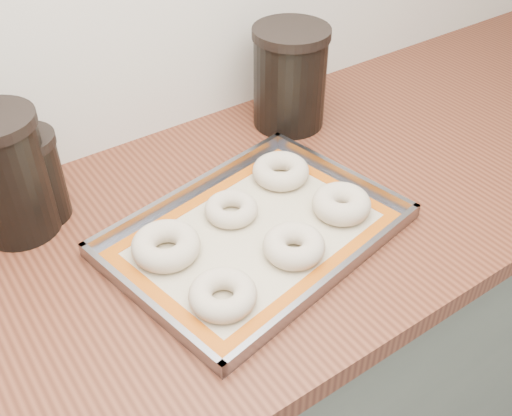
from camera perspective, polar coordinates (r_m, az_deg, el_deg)
cabinet at (r=1.38m, az=-1.59°, el=-16.16°), size 3.00×0.65×0.86m
countertop at (r=1.04m, az=-2.02°, el=-1.84°), size 3.06×0.68×0.04m
baking_tray at (r=0.99m, az=0.00°, el=-2.40°), size 0.51×0.41×0.03m
baking_mat at (r=0.99m, az=-0.00°, el=-2.48°), size 0.47×0.36×0.00m
bagel_front_left at (r=0.87m, az=-3.18°, el=-8.24°), size 0.13×0.13×0.03m
bagel_front_mid at (r=0.94m, az=3.64°, el=-3.61°), size 0.11×0.11×0.04m
bagel_front_right at (r=1.03m, az=8.14°, el=0.40°), size 0.13×0.13×0.04m
bagel_back_left at (r=0.95m, az=-8.57°, el=-3.56°), size 0.12×0.12×0.04m
bagel_back_mid at (r=1.01m, az=-2.37°, el=-0.10°), size 0.09×0.09×0.03m
bagel_back_right at (r=1.10m, az=2.37°, el=3.54°), size 0.12×0.12×0.04m
canister_left at (r=1.02m, az=-22.61°, el=2.90°), size 0.13×0.13×0.21m
canister_mid at (r=1.05m, az=-20.51°, el=2.75°), size 0.10×0.10×0.16m
canister_right at (r=1.24m, az=3.24°, el=12.33°), size 0.15×0.15×0.21m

